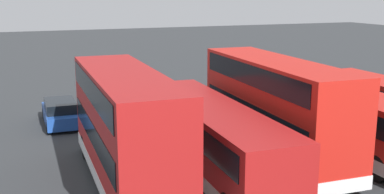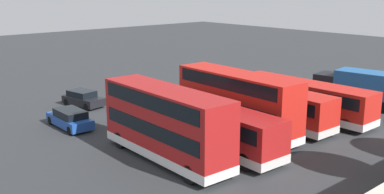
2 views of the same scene
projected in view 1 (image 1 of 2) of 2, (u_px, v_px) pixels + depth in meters
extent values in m
plane|color=#2D3033|center=(198.00, 111.00, 30.76)|extent=(140.00, 140.00, 0.00)
cube|color=black|center=(333.00, 80.00, 29.00)|extent=(2.25, 0.07, 1.10)
cylinder|color=black|center=(331.00, 115.00, 27.67)|extent=(0.31, 1.10, 1.10)
cylinder|color=black|center=(362.00, 111.00, 28.49)|extent=(0.31, 1.10, 1.10)
cube|color=red|center=(337.00, 114.00, 23.38)|extent=(2.83, 11.52, 2.60)
cube|color=silver|center=(335.00, 134.00, 23.60)|extent=(2.87, 11.56, 0.55)
cube|color=black|center=(337.00, 102.00, 23.25)|extent=(2.87, 10.72, 0.90)
cube|color=black|center=(277.00, 82.00, 28.53)|extent=(2.25, 0.12, 1.10)
cylinder|color=black|center=(272.00, 117.00, 27.21)|extent=(0.33, 1.11, 1.10)
cylinder|color=black|center=(305.00, 113.00, 27.97)|extent=(0.33, 1.11, 1.10)
cylinder|color=black|center=(378.00, 168.00, 19.27)|extent=(0.33, 1.11, 1.10)
cube|color=red|center=(275.00, 106.00, 21.62)|extent=(2.95, 10.44, 4.20)
cube|color=silver|center=(273.00, 145.00, 22.01)|extent=(2.99, 10.48, 0.55)
cube|color=black|center=(274.00, 110.00, 21.66)|extent=(2.98, 9.64, 0.90)
cube|color=black|center=(276.00, 74.00, 21.29)|extent=(2.98, 9.64, 0.90)
cube|color=black|center=(228.00, 89.00, 26.45)|extent=(2.25, 0.15, 1.10)
cylinder|color=black|center=(219.00, 127.00, 25.14)|extent=(0.34, 1.11, 1.10)
cylinder|color=black|center=(258.00, 123.00, 25.87)|extent=(0.34, 1.11, 1.10)
cylinder|color=black|center=(295.00, 179.00, 18.19)|extent=(0.34, 1.11, 1.10)
cylinder|color=black|center=(344.00, 172.00, 18.92)|extent=(0.34, 1.11, 1.10)
cube|color=#A51919|center=(212.00, 136.00, 19.92)|extent=(2.97, 11.74, 2.60)
cube|color=silver|center=(211.00, 159.00, 20.14)|extent=(3.02, 11.78, 0.55)
cube|color=black|center=(212.00, 122.00, 19.79)|extent=(3.00, 10.95, 0.90)
cube|color=black|center=(171.00, 94.00, 25.18)|extent=(2.25, 0.14, 1.10)
cylinder|color=black|center=(158.00, 134.00, 23.87)|extent=(0.34, 1.11, 1.10)
cylinder|color=black|center=(200.00, 130.00, 24.60)|extent=(0.34, 1.11, 1.10)
cube|color=#A51919|center=(126.00, 125.00, 18.50)|extent=(2.87, 10.24, 4.20)
cube|color=silver|center=(127.00, 170.00, 18.90)|extent=(2.91, 10.28, 0.55)
cube|color=black|center=(126.00, 130.00, 18.54)|extent=(2.91, 9.44, 0.90)
cube|color=black|center=(124.00, 88.00, 18.18)|extent=(2.91, 9.44, 0.90)
cube|color=black|center=(104.00, 102.00, 23.24)|extent=(2.25, 0.13, 1.10)
cylinder|color=black|center=(86.00, 147.00, 21.92)|extent=(0.33, 1.11, 1.10)
cylinder|color=black|center=(134.00, 142.00, 22.67)|extent=(0.33, 1.11, 1.10)
cube|color=black|center=(109.00, 93.00, 33.49)|extent=(2.52, 4.21, 0.70)
cube|color=black|center=(107.00, 84.00, 33.52)|extent=(2.06, 2.63, 0.55)
cylinder|color=black|center=(127.00, 99.00, 32.83)|extent=(0.34, 0.67, 0.64)
cylinder|color=black|center=(106.00, 101.00, 31.99)|extent=(0.34, 0.67, 0.64)
cylinder|color=black|center=(112.00, 92.00, 35.08)|extent=(0.34, 0.67, 0.64)
cylinder|color=black|center=(91.00, 94.00, 34.24)|extent=(0.34, 0.67, 0.64)
cube|color=#1E479E|center=(61.00, 115.00, 27.62)|extent=(1.89, 4.62, 0.70)
cube|color=black|center=(60.00, 105.00, 27.30)|extent=(1.69, 2.78, 0.55)
cylinder|color=black|center=(44.00, 113.00, 28.94)|extent=(0.23, 0.64, 0.64)
cylinder|color=black|center=(71.00, 111.00, 29.48)|extent=(0.23, 0.64, 0.64)
cylinder|color=black|center=(49.00, 128.00, 25.84)|extent=(0.23, 0.64, 0.64)
cylinder|color=black|center=(79.00, 125.00, 26.39)|extent=(0.23, 0.64, 0.64)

